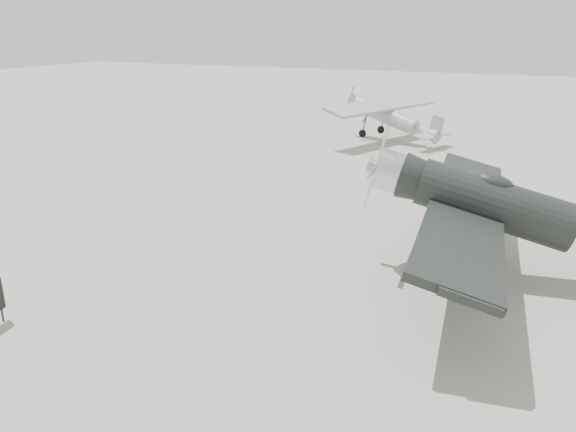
# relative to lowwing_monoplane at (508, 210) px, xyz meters

# --- Properties ---
(ground) EXTENTS (160.00, 160.00, 0.00)m
(ground) POSITION_rel_lowwing_monoplane_xyz_m (-5.55, -3.32, -2.04)
(ground) COLOR #A6A094
(ground) RESTS_ON ground
(lowwing_monoplane) EXTENTS (8.56, 12.00, 3.86)m
(lowwing_monoplane) POSITION_rel_lowwing_monoplane_xyz_m (0.00, 0.00, 0.00)
(lowwing_monoplane) COLOR black
(lowwing_monoplane) RESTS_ON ground
(highwing_monoplane) EXTENTS (7.14, 9.83, 2.82)m
(highwing_monoplane) POSITION_rel_lowwing_monoplane_xyz_m (-8.44, 18.63, -0.28)
(highwing_monoplane) COLOR #A2A5A7
(highwing_monoplane) RESTS_ON ground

